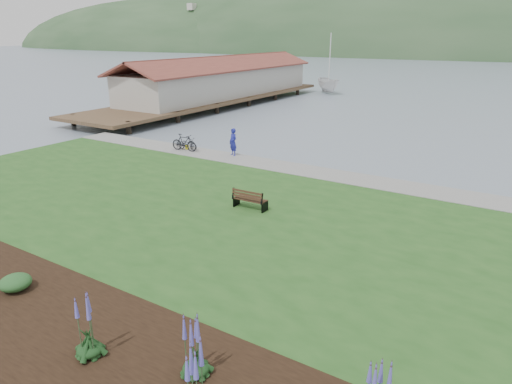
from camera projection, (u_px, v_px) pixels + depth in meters
ground at (218, 212)px, 20.98m from camera, size 600.00×600.00×0.00m
lawn at (190, 222)px, 19.31m from camera, size 34.00×20.00×0.40m
shoreline_path at (289, 168)px, 26.36m from camera, size 34.00×2.20×0.03m
garden_bed at (81, 341)px, 11.50m from camera, size 24.00×4.40×0.04m
pier_pavilion at (221, 81)px, 52.17m from camera, size 8.00×36.00×5.40m
park_bench at (249, 199)px, 20.04m from camera, size 1.54×0.67×0.94m
person at (233, 140)px, 28.70m from camera, size 0.88×0.74×2.05m
bicycle_a at (187, 144)px, 30.39m from camera, size 0.60×1.54×0.79m
bicycle_b at (184, 143)px, 29.99m from camera, size 0.72×1.93×1.13m
sailboat at (328, 93)px, 62.63m from camera, size 13.55×13.56×25.06m
pannier at (187, 147)px, 30.55m from camera, size 0.27×0.32×0.29m
echium_0 at (87, 331)px, 10.73m from camera, size 0.62×0.62×1.86m
echium_1 at (195, 349)px, 10.12m from camera, size 0.62×0.62×1.74m
shrub_0 at (15, 282)px, 13.69m from camera, size 0.93×0.93×0.47m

